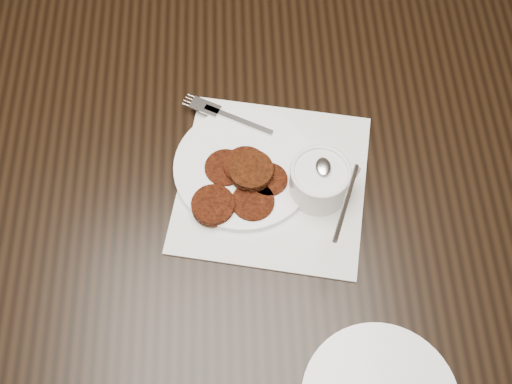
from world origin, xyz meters
TOP-DOWN VIEW (x-y plane):
  - floor at (0.00, 0.00)m, footprint 4.00×4.00m
  - table at (-0.03, 0.12)m, footprint 1.39×0.89m
  - napkin at (0.11, 0.09)m, footprint 0.34×0.34m
  - sauce_ramekin at (0.18, 0.08)m, footprint 0.16×0.16m
  - patty_cluster at (0.06, 0.09)m, footprint 0.26×0.26m
  - plate_with_patty at (0.06, 0.12)m, footprint 0.30×0.30m

SIDE VIEW (x-z plane):
  - floor at x=0.00m, z-range 0.00..0.00m
  - table at x=-0.03m, z-range 0.00..0.75m
  - napkin at x=0.11m, z-range 0.75..0.75m
  - patty_cluster at x=0.06m, z-range 0.75..0.78m
  - plate_with_patty at x=0.06m, z-range 0.75..0.78m
  - sauce_ramekin at x=0.18m, z-range 0.75..0.88m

